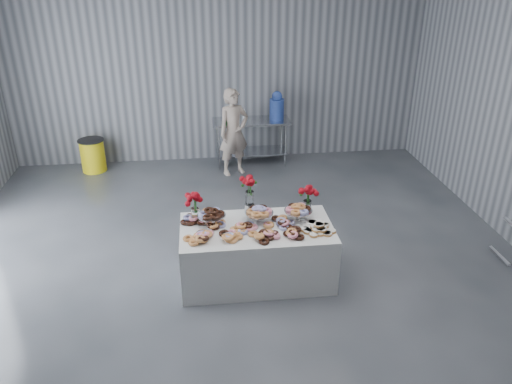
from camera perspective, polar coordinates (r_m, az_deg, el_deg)
ground at (r=6.43m, az=-1.77°, el=-10.90°), size 9.00×9.00×0.00m
room_walls at (r=5.35m, az=-5.22°, el=12.71°), size 8.04×9.04×4.02m
display_table at (r=6.41m, az=0.08°, el=-6.97°), size 1.91×1.01×0.75m
prep_table at (r=9.84m, az=-0.56°, el=6.66°), size 1.50×0.60×0.90m
donut_mounds at (r=6.15m, az=0.14°, el=-3.92°), size 1.81×0.81×0.09m
cake_stand_left at (r=6.24m, az=-5.11°, el=-2.53°), size 0.36×0.36×0.17m
cake_stand_mid at (r=6.28m, az=0.37°, el=-2.24°), size 0.36×0.36×0.17m
cake_stand_right at (r=6.35m, az=4.85°, el=-1.99°), size 0.36×0.36×0.17m
danish_pile at (r=6.18m, az=7.18°, el=-3.87°), size 0.48×0.48×0.11m
bouquet_left at (r=6.26m, az=-7.02°, el=-0.93°), size 0.26×0.26×0.42m
bouquet_right at (r=6.44m, az=5.96°, el=-0.07°), size 0.26×0.26×0.42m
bouquet_center at (r=6.34m, az=-0.74°, el=0.46°), size 0.26×0.26×0.57m
water_jug at (r=9.75m, az=2.39°, el=9.71°), size 0.28×0.28×0.55m
drink_bottles at (r=9.59m, az=-2.42°, el=8.73°), size 0.54×0.08×0.27m
person at (r=9.33m, az=-2.56°, el=6.84°), size 0.70×0.60×1.64m
trash_barrel at (r=10.10m, az=-18.15°, el=4.01°), size 0.49×0.49×0.63m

